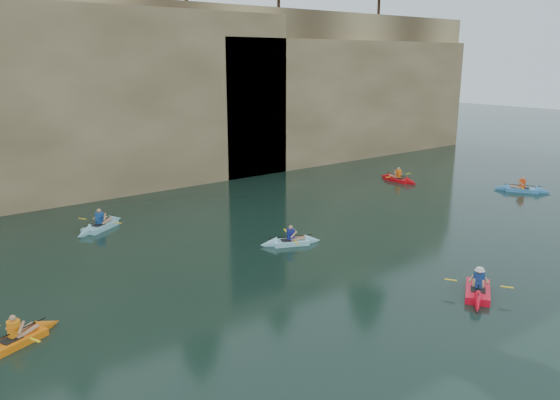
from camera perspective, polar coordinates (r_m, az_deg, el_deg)
ground at (r=16.31m, az=9.27°, el=-15.34°), size 160.00×160.00×0.00m
cliff at (r=40.88m, az=-23.29°, el=10.52°), size 70.00×16.00×12.00m
cliff_slab_center at (r=34.50m, az=-16.71°, el=10.03°), size 24.00×2.40×11.40m
cliff_slab_east at (r=45.79m, az=7.68°, el=10.51°), size 26.00×2.40×9.84m
sea_cave_center at (r=32.72m, az=-25.55°, el=1.72°), size 3.50×1.00×3.20m
sea_cave_east at (r=37.97m, az=-4.64°, el=5.71°), size 5.00×1.00×4.50m
main_kayaker at (r=20.66m, az=19.97°, el=-8.88°), size 3.25×2.46×1.25m
kayaker_orange at (r=18.12m, az=-25.91°, el=-13.01°), size 3.07×2.15×1.15m
kayaker_ltblue_near at (r=24.46m, az=1.12°, el=-4.37°), size 2.85×2.06×1.11m
kayaker_red_far at (r=37.81m, az=12.24°, el=2.15°), size 2.37×3.29×1.20m
kayaker_ltblue_mid at (r=28.04m, az=-18.28°, el=-2.59°), size 3.22×2.44×1.27m
kayaker_blue_east at (r=37.27m, az=23.95°, el=1.02°), size 2.35×3.24×1.19m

